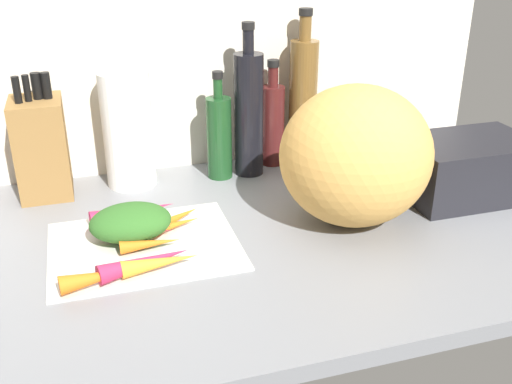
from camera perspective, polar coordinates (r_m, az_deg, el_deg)
ground_plane at (r=114.61cm, az=-6.92°, el=-5.16°), size 170.00×80.00×3.00cm
wall_back at (r=140.11cm, az=-10.64°, el=13.90°), size 170.00×3.00×60.00cm
cutting_board at (r=112.08cm, az=-10.76°, el=-5.05°), size 34.47×28.04×0.80cm
carrot_0 at (r=115.28cm, az=-7.79°, el=-3.13°), size 10.40×4.83×2.06cm
carrot_1 at (r=121.48cm, az=-13.23°, el=-2.06°), size 10.16×7.97×2.15cm
carrot_2 at (r=108.96cm, az=-10.19°, el=-4.94°), size 10.93×2.53×2.45cm
carrot_3 at (r=102.36cm, az=-9.22°, el=-6.75°), size 13.55×4.11×3.06cm
carrot_4 at (r=117.02cm, az=-7.80°, el=-2.55°), size 11.49×8.74×2.58cm
carrot_5 at (r=102.55cm, az=-10.66°, el=-6.68°), size 16.68×7.35×3.42cm
carrot_6 at (r=115.19cm, az=-11.03°, el=-3.15°), size 11.81×7.11×2.99cm
carrot_7 at (r=100.39cm, az=-14.99°, el=-7.96°), size 12.74×4.85×3.22cm
carrot_8 at (r=113.83cm, az=-11.36°, el=-3.80°), size 12.97×4.71×2.04cm
carrot_9 at (r=120.45cm, az=-11.79°, el=-1.86°), size 17.30×5.73×3.26cm
carrot_greens_pile at (r=112.80cm, az=-12.04°, el=-2.87°), size 15.28×11.76×6.47cm
winter_squash at (r=116.11cm, az=9.61°, el=3.47°), size 29.89×28.62×27.74cm
knife_block at (r=135.92cm, az=-20.05°, el=4.15°), size 10.81×13.25×26.86cm
paper_towel_roll at (r=134.98cm, az=-12.29°, el=5.90°), size 11.17×11.17×26.08cm
bottle_0 at (r=137.22cm, az=-3.58°, el=5.42°), size 5.88×5.88×25.18cm
bottle_1 at (r=137.65cm, az=-0.71°, el=7.64°), size 6.87×6.87×35.47cm
bottle_2 at (r=144.94cm, az=1.61°, el=6.71°), size 5.82×5.82×25.93cm
bottle_3 at (r=145.94cm, az=4.56°, el=8.91°), size 6.84×6.84×37.26cm
dish_rack at (r=136.49cm, az=19.69°, el=2.22°), size 27.94×18.81×12.80cm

